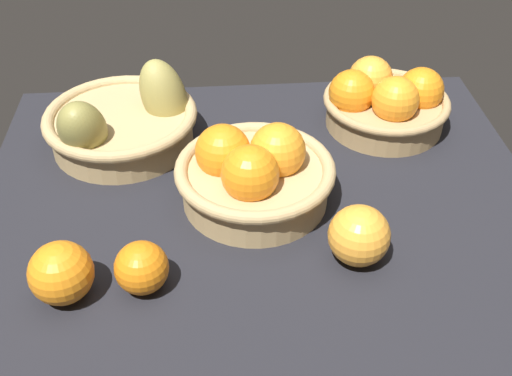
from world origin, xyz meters
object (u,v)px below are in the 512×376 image
(basket_center, at_px, (254,173))
(loose_orange_side_gap, at_px, (61,273))
(loose_orange_front_gap, at_px, (142,268))
(basket_far_right, at_px, (385,101))
(loose_orange_back_gap, at_px, (359,236))
(basket_far_left_pears, at_px, (123,122))

(basket_center, relative_size, loose_orange_side_gap, 2.92)
(basket_center, xyz_separation_m, loose_orange_side_gap, (-0.25, -0.17, -0.01))
(basket_center, height_order, loose_orange_front_gap, basket_center)
(basket_far_right, xyz_separation_m, loose_orange_back_gap, (-0.11, -0.32, -0.01))
(basket_far_right, distance_m, loose_orange_front_gap, 0.53)
(loose_orange_front_gap, xyz_separation_m, loose_orange_back_gap, (0.28, 0.03, 0.01))
(basket_far_left_pears, relative_size, loose_orange_side_gap, 3.18)
(loose_orange_back_gap, bearing_deg, basket_far_left_pears, 138.09)
(loose_orange_back_gap, relative_size, loose_orange_side_gap, 1.02)
(basket_center, xyz_separation_m, loose_orange_front_gap, (-0.15, -0.16, -0.01))
(basket_far_left_pears, relative_size, basket_far_right, 1.19)
(loose_orange_front_gap, xyz_separation_m, loose_orange_side_gap, (-0.10, -0.01, 0.01))
(loose_orange_side_gap, bearing_deg, basket_center, 34.39)
(basket_far_left_pears, distance_m, loose_orange_side_gap, 0.33)
(basket_center, bearing_deg, basket_far_right, 38.15)
(basket_far_left_pears, xyz_separation_m, loose_orange_back_gap, (0.33, -0.30, -0.00))
(basket_far_left_pears, bearing_deg, basket_center, -38.76)
(basket_far_left_pears, bearing_deg, loose_orange_front_gap, -81.37)
(basket_far_left_pears, bearing_deg, loose_orange_back_gap, -41.91)
(basket_center, bearing_deg, basket_far_left_pears, 141.24)
(basket_far_right, xyz_separation_m, loose_orange_front_gap, (-0.39, -0.35, -0.01))
(basket_far_left_pears, xyz_separation_m, basket_center, (0.20, -0.16, 0.01))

